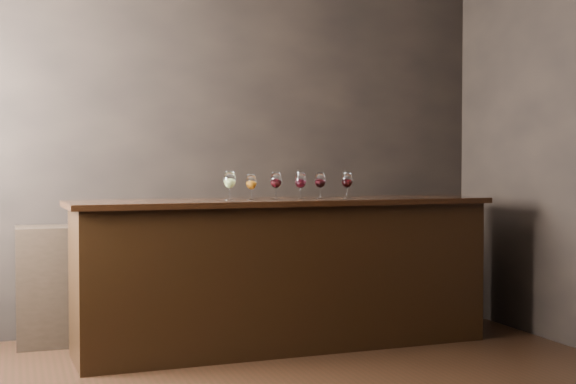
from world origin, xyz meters
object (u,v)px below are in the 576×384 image
object	(u,v)px
glass_white	(230,180)
glass_red_b	(301,181)
glass_amber	(251,183)
glass_red_d	(347,181)
glass_red_c	(320,181)
bar_counter	(284,276)
back_bar_shelf	(181,279)
glass_red_a	(276,181)

from	to	relation	value
glass_white	glass_red_b	distance (m)	0.52
glass_amber	glass_red_d	world-z (taller)	glass_red_d
glass_red_c	glass_red_d	size ratio (longest dim) A/B	1.00
glass_white	glass_amber	xyz separation A→B (m)	(0.16, -0.00, -0.02)
glass_red_b	glass_red_c	size ratio (longest dim) A/B	1.01
bar_counter	glass_red_c	size ratio (longest dim) A/B	15.43
bar_counter	glass_red_d	world-z (taller)	glass_red_d
glass_red_b	glass_red_d	bearing A→B (deg)	1.63
bar_counter	glass_white	xyz separation A→B (m)	(-0.40, -0.01, 0.69)
bar_counter	glass_amber	world-z (taller)	glass_amber
back_bar_shelf	glass_red_c	bearing A→B (deg)	-33.56
glass_red_a	glass_red_b	size ratio (longest dim) A/B	1.01
glass_red_b	back_bar_shelf	bearing A→B (deg)	138.52
glass_white	glass_red_d	world-z (taller)	glass_white
back_bar_shelf	glass_red_d	bearing A→B (deg)	-30.24
back_bar_shelf	glass_red_b	world-z (taller)	glass_red_b
glass_red_d	glass_amber	bearing A→B (deg)	-179.90
glass_red_a	glass_red_b	bearing A→B (deg)	-17.88
glass_red_d	back_bar_shelf	bearing A→B (deg)	149.76
glass_red_b	glass_red_c	distance (m)	0.18
bar_counter	glass_red_d	bearing A→B (deg)	-3.48
glass_white	glass_red_a	distance (m)	0.36
glass_red_c	glass_red_d	xyz separation A→B (m)	(0.20, -0.04, 0.00)
back_bar_shelf	glass_white	distance (m)	1.03
bar_counter	back_bar_shelf	size ratio (longest dim) A/B	1.22
glass_white	bar_counter	bearing A→B (deg)	1.01
glass_amber	glass_red_a	size ratio (longest dim) A/B	0.92
bar_counter	glass_white	world-z (taller)	glass_white
bar_counter	glass_red_b	distance (m)	0.69
bar_counter	glass_red_c	world-z (taller)	glass_red_c
glass_red_d	glass_red_b	bearing A→B (deg)	-178.37
glass_red_c	glass_red_b	bearing A→B (deg)	-163.40
bar_counter	glass_white	bearing A→B (deg)	178.79
glass_red_a	back_bar_shelf	bearing A→B (deg)	133.64
back_bar_shelf	glass_amber	xyz separation A→B (m)	(0.38, -0.65, 0.76)
glass_red_a	glass_amber	bearing A→B (deg)	-167.15
back_bar_shelf	glass_red_c	xyz separation A→B (m)	(0.91, -0.60, 0.76)
back_bar_shelf	glass_red_c	size ratio (longest dim) A/B	12.61
glass_red_b	bar_counter	bearing A→B (deg)	169.79
glass_red_a	glass_red_c	distance (m)	0.34
glass_amber	glass_red_d	xyz separation A→B (m)	(0.73, 0.00, 0.01)
glass_red_a	glass_red_d	bearing A→B (deg)	-4.70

